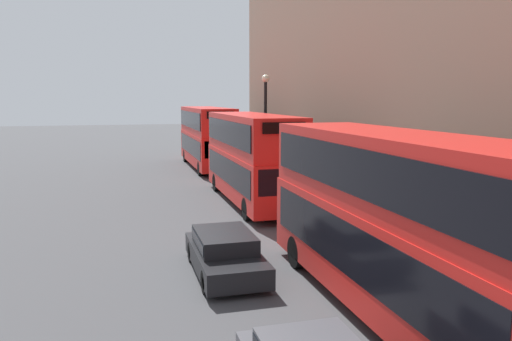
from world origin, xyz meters
name	(u,v)px	position (x,y,z in m)	size (l,w,h in m)	color
bus_leading	(398,217)	(1.60, 6.95, 2.45)	(2.59, 10.95, 4.44)	red
bus_second_in_queue	(251,155)	(1.60, 20.68, 2.46)	(2.59, 10.36, 4.46)	red
bus_third_in_queue	(207,135)	(1.60, 34.03, 2.51)	(2.59, 11.09, 4.56)	red
car_hatchback	(225,251)	(-1.80, 10.91, 0.68)	(1.84, 4.29, 1.26)	black
street_lamp	(265,119)	(3.47, 24.59, 4.07)	(0.44, 0.44, 6.60)	black
pedestrian	(437,246)	(4.52, 9.43, 0.77)	(0.36, 0.36, 1.66)	#26262D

